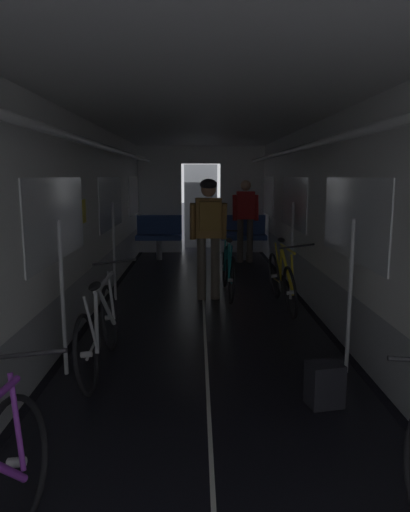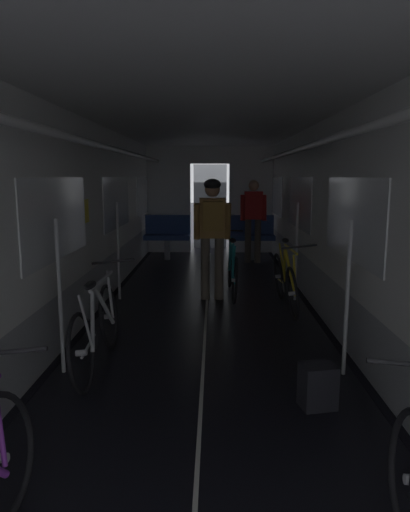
# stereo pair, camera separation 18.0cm
# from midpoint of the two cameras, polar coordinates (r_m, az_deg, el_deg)

# --- Properties ---
(train_car_shell) EXTENTS (3.14, 12.34, 2.57)m
(train_car_shell) POSITION_cam_midpoint_polar(r_m,az_deg,el_deg) (5.55, -1.01, 8.93)
(train_car_shell) COLOR black
(train_car_shell) RESTS_ON ground
(bench_seat_far_left) EXTENTS (0.98, 0.51, 0.95)m
(bench_seat_far_left) POSITION_cam_midpoint_polar(r_m,az_deg,el_deg) (10.13, -6.08, 2.77)
(bench_seat_far_left) COLOR gray
(bench_seat_far_left) RESTS_ON ground
(bench_seat_far_right) EXTENTS (0.98, 0.51, 0.95)m
(bench_seat_far_right) POSITION_cam_midpoint_polar(r_m,az_deg,el_deg) (10.13, 4.12, 2.80)
(bench_seat_far_right) COLOR gray
(bench_seat_far_right) RESTS_ON ground
(bicycle_yellow) EXTENTS (0.44, 1.69, 0.95)m
(bicycle_yellow) POSITION_cam_midpoint_polar(r_m,az_deg,el_deg) (6.45, 8.50, -2.87)
(bicycle_yellow) COLOR black
(bicycle_yellow) RESTS_ON ground
(bicycle_silver) EXTENTS (0.44, 1.69, 0.95)m
(bicycle_silver) POSITION_cam_midpoint_polar(r_m,az_deg,el_deg) (4.50, -13.73, -8.56)
(bicycle_silver) COLOR black
(bicycle_silver) RESTS_ON ground
(person_cyclist_aisle) EXTENTS (0.54, 0.40, 1.73)m
(person_cyclist_aisle) POSITION_cam_midpoint_polar(r_m,az_deg,el_deg) (6.69, -0.34, 3.67)
(person_cyclist_aisle) COLOR brown
(person_cyclist_aisle) RESTS_ON ground
(bicycle_teal_in_aisle) EXTENTS (0.44, 1.69, 0.94)m
(bicycle_teal_in_aisle) POSITION_cam_midpoint_polar(r_m,az_deg,el_deg) (7.07, 2.09, -1.66)
(bicycle_teal_in_aisle) COLOR black
(bicycle_teal_in_aisle) RESTS_ON ground
(person_standing_near_bench) EXTENTS (0.53, 0.23, 1.69)m
(person_standing_near_bench) POSITION_cam_midpoint_polar(r_m,az_deg,el_deg) (9.72, 4.36, 4.92)
(person_standing_near_bench) COLOR brown
(person_standing_near_bench) RESTS_ON ground
(backpack_on_floor) EXTENTS (0.30, 0.25, 0.34)m
(backpack_on_floor) POSITION_cam_midpoint_polar(r_m,az_deg,el_deg) (3.88, 12.91, -14.89)
(backpack_on_floor) COLOR black
(backpack_on_floor) RESTS_ON ground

